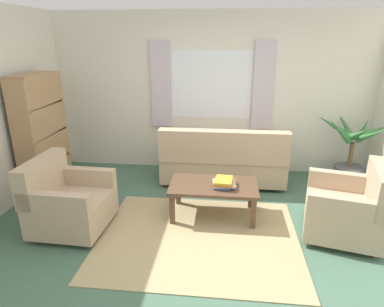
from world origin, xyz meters
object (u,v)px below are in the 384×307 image
Objects in this scene: bookshelf at (45,133)px; potted_plant at (350,156)px; book_stack_on_table at (224,183)px; armchair_left at (67,202)px; couch at (223,161)px; armchair_right at (349,208)px; coffee_table at (214,188)px.

potted_plant is at bearing 97.90° from bookshelf.
book_stack_on_table is at bearing 76.61° from bookshelf.
couch is at bearing -47.37° from armchair_left.
armchair_left reaches higher than book_stack_on_table.
bookshelf is at bearing 10.50° from couch.
potted_plant reaches higher than couch.
armchair_left is 3.27m from armchair_right.
armchair_left is 4.11m from potted_plant.
couch is 1.98m from armchair_right.
coffee_table is 0.87× the size of potted_plant.
bookshelf is at bearing -172.10° from potted_plant.
coffee_table is 0.64× the size of bookshelf.
armchair_right is at bearing -10.87° from coffee_table.
book_stack_on_table is (0.03, -1.10, 0.12)m from couch.
armchair_right reaches higher than book_stack_on_table.
couch is at bearing 91.46° from book_stack_on_table.
bookshelf is (-2.48, 0.57, 0.49)m from coffee_table.
armchair_left is at bearing -73.22° from armchair_right.
potted_plant is at bearing 30.50° from coffee_table.
coffee_table is at bearing 158.86° from book_stack_on_table.
couch is 1.50× the size of potted_plant.
armchair_right is (1.45, -1.35, -0.01)m from couch.
armchair_right is (3.26, 0.19, 0.00)m from armchair_left.
potted_plant reaches higher than armchair_left.
coffee_table is at bearing 84.74° from couch.
armchair_left is 0.51× the size of bookshelf.
book_stack_on_table is (-1.43, 0.25, 0.14)m from armchair_right.
armchair_right is 1.46m from book_stack_on_table.
book_stack_on_table is at bearing -146.87° from potted_plant.
armchair_left is 1.89m from book_stack_on_table.
armchair_right is at bearing 137.18° from couch.
armchair_left is 0.87× the size of armchair_right.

